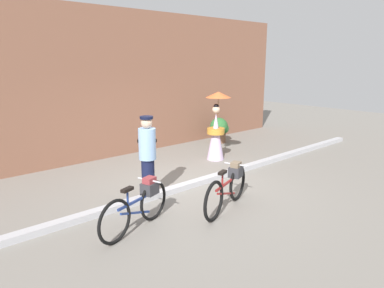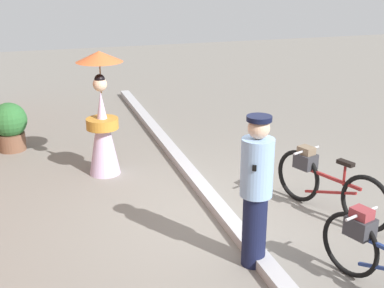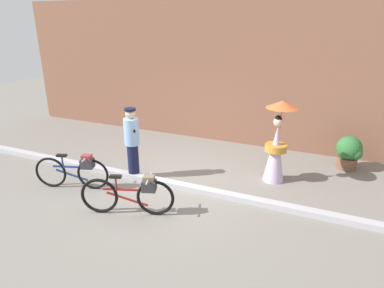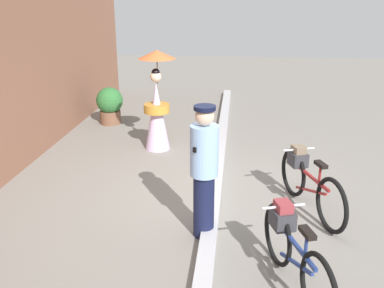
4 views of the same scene
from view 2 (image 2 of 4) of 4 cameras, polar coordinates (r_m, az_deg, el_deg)
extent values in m
plane|color=gray|center=(6.59, 3.88, -8.65)|extent=(30.00, 30.00, 0.00)
cube|color=#B2B2B7|center=(6.56, 3.89, -8.19)|extent=(14.00, 0.20, 0.12)
torus|color=black|center=(5.63, 17.18, -10.68)|extent=(0.69, 0.26, 0.71)
cylinder|color=silver|center=(5.40, 18.40, -7.37)|extent=(0.17, 0.47, 0.03)
cube|color=#333338|center=(5.46, 18.24, -8.75)|extent=(0.31, 0.29, 0.20)
cube|color=maroon|center=(5.41, 18.39, -7.53)|extent=(0.24, 0.21, 0.14)
torus|color=black|center=(7.15, 11.75, -3.50)|extent=(0.70, 0.30, 0.72)
torus|color=black|center=(6.56, 18.82, -6.32)|extent=(0.70, 0.30, 0.72)
cube|color=maroon|center=(6.78, 15.23, -3.67)|extent=(0.87, 0.33, 0.04)
cube|color=maroon|center=(6.86, 15.09, -5.21)|extent=(0.76, 0.29, 0.28)
cylinder|color=maroon|center=(6.63, 16.63, -3.25)|extent=(0.03, 0.03, 0.30)
cube|color=black|center=(6.58, 16.76, -2.05)|extent=(0.24, 0.16, 0.05)
cylinder|color=silver|center=(6.94, 12.63, -0.70)|extent=(0.19, 0.46, 0.03)
cube|color=#333338|center=(6.99, 12.54, -1.85)|extent=(0.32, 0.29, 0.20)
cube|color=#72604C|center=(6.95, 12.62, -0.85)|extent=(0.24, 0.22, 0.14)
cylinder|color=#141938|center=(5.57, 6.95, -9.51)|extent=(0.26, 0.26, 0.83)
cylinder|color=#8CB2E0|center=(5.26, 7.27, -2.61)|extent=(0.34, 0.34, 0.62)
sphere|color=#D8B293|center=(5.12, 7.46, 1.77)|extent=(0.22, 0.22, 0.22)
cylinder|color=black|center=(5.09, 7.51, 2.85)|extent=(0.26, 0.26, 0.05)
cube|color=black|center=(5.24, 7.30, -1.98)|extent=(0.34, 0.25, 0.06)
cone|color=silver|center=(7.92, -9.90, 1.18)|extent=(0.48, 0.48, 1.31)
cylinder|color=#C1842D|center=(7.88, -9.96, 2.27)|extent=(0.49, 0.49, 0.16)
sphere|color=beige|center=(7.72, -10.22, 6.56)|extent=(0.21, 0.21, 0.21)
sphere|color=black|center=(7.71, -10.26, 7.10)|extent=(0.16, 0.16, 0.16)
cylinder|color=olive|center=(7.75, -10.18, 7.58)|extent=(0.02, 0.02, 0.55)
cone|color=orange|center=(7.70, -10.30, 9.58)|extent=(0.70, 0.70, 0.16)
cylinder|color=brown|center=(9.52, -19.45, 0.25)|extent=(0.47, 0.47, 0.30)
sphere|color=#2D6B33|center=(9.40, -19.71, 2.52)|extent=(0.61, 0.61, 0.61)
sphere|color=#2D6B33|center=(9.57, -19.10, 2.39)|extent=(0.33, 0.33, 0.33)
camera|label=1|loc=(7.72, 67.63, 4.78)|focal=32.67mm
camera|label=3|loc=(11.79, 27.53, 19.30)|focal=31.08mm
camera|label=4|loc=(2.48, 78.28, -0.66)|focal=40.01mm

